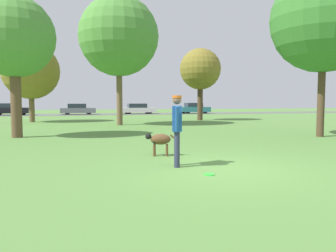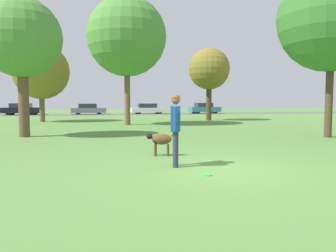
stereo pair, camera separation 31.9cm
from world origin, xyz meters
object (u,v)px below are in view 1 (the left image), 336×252
at_px(frisbee, 209,174).
at_px(tree_near_left, 14,37).
at_px(tree_far_left, 31,71).
at_px(tree_mid_center, 119,36).
at_px(parked_car_teal, 194,108).
at_px(parked_car_black, 9,109).
at_px(parked_car_grey, 78,109).
at_px(dog, 159,140).
at_px(person, 177,124).
at_px(tree_near_right, 324,20).
at_px(tree_far_right, 200,69).
at_px(parked_car_white, 138,109).

distance_m(frisbee, tree_near_left, 11.10).
distance_m(tree_far_left, tree_mid_center, 8.02).
distance_m(frisbee, tree_mid_center, 16.37).
height_order(tree_far_left, parked_car_teal, tree_far_left).
height_order(tree_near_left, parked_car_black, tree_near_left).
bearing_deg(parked_car_grey, dog, -86.90).
distance_m(person, dog, 1.68).
height_order(tree_far_left, tree_mid_center, tree_mid_center).
bearing_deg(tree_near_left, parked_car_grey, 83.97).
relative_size(dog, parked_car_black, 0.21).
bearing_deg(tree_near_right, person, -150.12).
xyz_separation_m(tree_far_right, parked_car_grey, (-9.65, 15.59, -3.54)).
xyz_separation_m(tree_near_right, parked_car_black, (-17.52, 29.09, -4.33)).
height_order(parked_car_black, parked_car_grey, parked_car_black).
distance_m(tree_near_left, tree_mid_center, 8.40).
distance_m(tree_near_right, parked_car_black, 34.23).
xyz_separation_m(person, dog, (-0.02, 1.58, -0.55)).
relative_size(tree_far_right, parked_car_white, 1.33).
bearing_deg(dog, parked_car_grey, -70.52).
distance_m(tree_near_left, parked_car_teal, 30.91).
relative_size(frisbee, parked_car_teal, 0.06).
bearing_deg(tree_near_left, tree_mid_center, 50.76).
bearing_deg(parked_car_teal, tree_mid_center, -123.42).
xyz_separation_m(tree_near_left, tree_mid_center, (5.23, 6.40, 1.54)).
height_order(person, frisbee, person).
relative_size(tree_mid_center, parked_car_white, 1.89).
height_order(tree_far_right, parked_car_white, tree_far_right).
distance_m(dog, parked_car_black, 33.48).
distance_m(parked_car_black, parked_car_teal, 22.29).
bearing_deg(tree_far_left, tree_far_right, -5.32).
bearing_deg(frisbee, tree_far_right, 69.09).
bearing_deg(tree_far_right, tree_near_left, -140.53).
relative_size(tree_far_right, parked_car_teal, 1.48).
height_order(person, tree_near_left, tree_near_left).
height_order(tree_far_left, parked_car_white, tree_far_left).
xyz_separation_m(person, frisbee, (0.38, -1.05, -0.98)).
distance_m(tree_mid_center, parked_car_teal, 23.05).
bearing_deg(parked_car_white, tree_near_right, -85.75).
bearing_deg(person, tree_mid_center, 13.87).
distance_m(dog, tree_far_right, 18.57).
relative_size(person, parked_car_teal, 0.42).
relative_size(tree_far_right, parked_car_grey, 1.44).
distance_m(tree_mid_center, parked_car_white, 20.73).
bearing_deg(tree_far_right, parked_car_grey, 121.75).
height_order(parked_car_grey, parked_car_teal, parked_car_teal).
bearing_deg(parked_car_black, tree_near_right, -56.15).
xyz_separation_m(frisbee, tree_near_left, (-5.07, 8.93, 4.20)).
bearing_deg(dog, parked_car_black, -57.53).
relative_size(person, tree_far_left, 0.28).
relative_size(frisbee, tree_far_right, 0.04).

